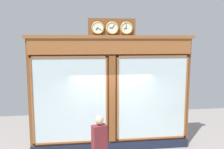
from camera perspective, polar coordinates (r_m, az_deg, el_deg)
shop_facade at (r=7.63m, az=-0.12°, el=-4.59°), size 5.24×0.42×4.23m
pedestrian at (r=6.31m, az=-3.05°, el=-16.45°), size 0.41×0.33×1.69m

